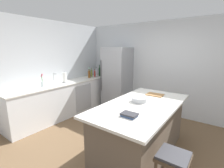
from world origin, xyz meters
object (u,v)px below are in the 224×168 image
cutting_board (155,95)px  soda_bottle (96,73)px  refrigerator (117,78)px  olive_oil_bottle (92,73)px  bar_stool (173,163)px  sink_faucet (54,78)px  cookbook_stack (129,115)px  vinegar_bottle (100,72)px  gin_bottle (89,73)px  mixing_bowl (139,100)px  kitchen_island (141,128)px  flower_vase (42,83)px  wine_bottle (100,71)px  paper_towel_roll (65,78)px  whiskey_bottle (89,74)px  hot_sauce_bottle (95,74)px

cutting_board → soda_bottle: bearing=158.3°
refrigerator → olive_oil_bottle: (-0.86, -0.24, 0.11)m
bar_stool → sink_faucet: 3.41m
cookbook_stack → olive_oil_bottle: bearing=142.4°
vinegar_bottle → gin_bottle: size_ratio=0.87×
bar_stool → olive_oil_bottle: size_ratio=2.22×
bar_stool → mixing_bowl: 1.19m
refrigerator → cookbook_stack: size_ratio=8.20×
bar_stool → cookbook_stack: (-0.65, 0.08, 0.41)m
kitchen_island → cookbook_stack: bearing=-81.1°
soda_bottle → cookbook_stack: bearing=-40.6°
flower_vase → wine_bottle: wine_bottle is taller
kitchen_island → paper_towel_roll: size_ratio=6.66×
paper_towel_roll → cookbook_stack: paper_towel_roll is taller
vinegar_bottle → whiskey_bottle: vinegar_bottle is taller
bar_stool → sink_faucet: (-3.30, 0.70, 0.55)m
bar_stool → wine_bottle: size_ratio=1.74×
vinegar_bottle → bar_stool: bearing=-37.4°
paper_towel_roll → vinegar_bottle: paper_towel_roll is taller
bar_stool → olive_oil_bottle: 3.91m
gin_bottle → whiskey_bottle: size_ratio=1.25×
flower_vase → cookbook_stack: size_ratio=1.39×
kitchen_island → soda_bottle: size_ratio=6.75×
soda_bottle → cutting_board: size_ratio=0.92×
refrigerator → wine_bottle: bearing=176.4°
sink_faucet → flower_vase: bearing=-82.9°
paper_towel_roll → olive_oil_bottle: size_ratio=1.04×
kitchen_island → flower_vase: 2.60m
paper_towel_roll → cookbook_stack: 2.74m
refrigerator → bar_stool: bearing=-44.1°
vinegar_bottle → mixing_bowl: bearing=-35.8°
flower_vase → bar_stool: bearing=-5.9°
cutting_board → sink_faucet: bearing=-166.6°
hot_sauce_bottle → mixing_bowl: bearing=-31.4°
kitchen_island → soda_bottle: bearing=146.8°
soda_bottle → gin_bottle: 0.29m
soda_bottle → olive_oil_bottle: size_ratio=1.03×
flower_vase → paper_towel_roll: flower_vase is taller
cookbook_stack → vinegar_bottle: bearing=137.3°
sink_faucet → cutting_board: size_ratio=0.90×
refrigerator → paper_towel_roll: bearing=-121.6°
gin_bottle → kitchen_island: bearing=-27.8°
bar_stool → vinegar_bottle: (-3.26, 2.49, 0.51)m
whiskey_bottle → bar_stool: bearing=-30.9°
olive_oil_bottle → mixing_bowl: size_ratio=1.08×
hot_sauce_bottle → gin_bottle: gin_bottle is taller
kitchen_island → olive_oil_bottle: (-2.52, 1.43, 0.58)m
wine_bottle → cookbook_stack: 3.40m
mixing_bowl → wine_bottle: bearing=144.7°
soda_bottle → mixing_bowl: (2.39, -1.55, -0.09)m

